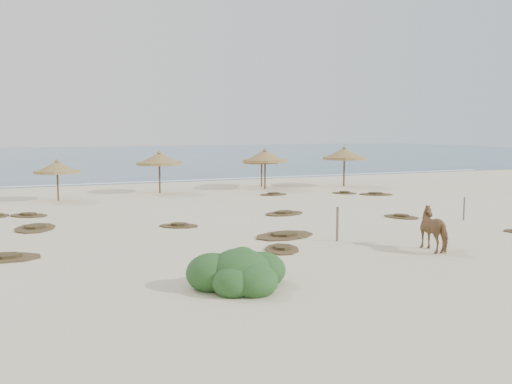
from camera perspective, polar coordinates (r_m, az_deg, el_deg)
ground at (r=24.10m, az=4.21°, el=-4.23°), size 160.00×160.00×0.00m
ocean at (r=96.71m, az=-16.89°, el=3.45°), size 200.00×100.00×0.01m
foam_line at (r=48.45m, az=-10.19°, el=1.02°), size 70.00×0.60×0.01m
palapa_2 at (r=37.14m, az=-19.27°, el=2.29°), size 3.33×3.33×2.61m
palapa_3 at (r=39.81m, az=-9.64°, el=3.22°), size 3.67×3.67×2.98m
palapa_4 at (r=41.71m, az=0.91°, el=3.54°), size 4.00×4.00×3.06m
palapa_5 at (r=43.56m, az=0.56°, el=3.34°), size 3.90×3.90×2.75m
palapa_6 at (r=44.32m, az=8.83°, el=3.75°), size 4.44×4.44×3.18m
horse at (r=21.74m, az=17.57°, el=-3.56°), size 1.05×1.95×1.58m
fence_post_near at (r=22.69m, az=8.14°, el=-3.19°), size 0.12×0.12×1.37m
fence_post_far at (r=29.40m, az=20.09°, el=-1.58°), size 0.10×0.10×1.13m
bush at (r=15.99m, az=-1.64°, el=-8.11°), size 2.89×2.55×1.30m
scrub_0 at (r=21.37m, az=-23.74°, el=-5.99°), size 2.70×2.11×0.16m
scrub_1 at (r=27.14m, az=-21.23°, el=-3.35°), size 2.20×2.93×0.16m
scrub_2 at (r=26.11m, az=-7.71°, el=-3.34°), size 2.17×1.97×0.16m
scrub_3 at (r=29.67m, az=2.83°, el=-2.13°), size 2.61×2.05×0.16m
scrub_4 at (r=29.41m, az=14.33°, el=-2.39°), size 1.83×2.17×0.16m
scrub_5 at (r=39.14m, az=11.89°, el=-0.20°), size 2.67×2.40×0.16m
scrub_6 at (r=31.19m, az=-21.79°, el=-2.16°), size 2.41×2.31×0.16m
scrub_7 at (r=38.22m, az=1.75°, el=-0.22°), size 1.91×1.25×0.16m
scrub_9 at (r=23.59m, az=2.85°, el=-4.33°), size 3.15×2.48×0.16m
scrub_10 at (r=39.49m, az=8.84°, el=-0.08°), size 2.00×2.01×0.16m
scrub_11 at (r=20.96m, az=2.61°, el=-5.68°), size 1.92×2.28×0.16m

